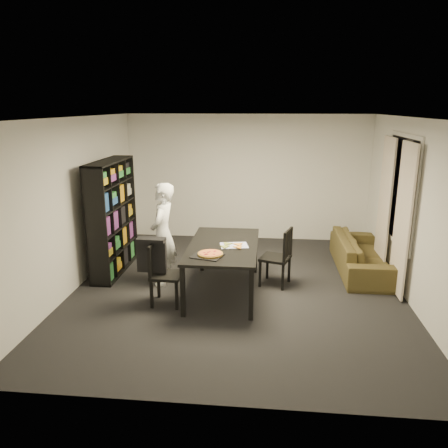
# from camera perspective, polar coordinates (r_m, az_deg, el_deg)

# --- Properties ---
(room) EXTENTS (5.01, 5.51, 2.61)m
(room) POSITION_cam_1_polar(r_m,az_deg,el_deg) (6.47, 1.82, 2.15)
(room) COLOR black
(room) RESTS_ON ground
(window_pane) EXTENTS (0.02, 1.40, 1.60)m
(window_pane) POSITION_cam_1_polar(r_m,az_deg,el_deg) (7.29, 22.11, 4.14)
(window_pane) COLOR black
(window_pane) RESTS_ON room
(window_frame) EXTENTS (0.03, 1.52, 1.72)m
(window_frame) POSITION_cam_1_polar(r_m,az_deg,el_deg) (7.29, 22.07, 4.14)
(window_frame) COLOR white
(window_frame) RESTS_ON room
(curtain_left) EXTENTS (0.03, 0.70, 2.25)m
(curtain_left) POSITION_cam_1_polar(r_m,az_deg,el_deg) (6.86, 22.30, 0.46)
(curtain_left) COLOR beige
(curtain_left) RESTS_ON room
(curtain_right) EXTENTS (0.03, 0.70, 2.25)m
(curtain_right) POSITION_cam_1_polar(r_m,az_deg,el_deg) (7.83, 20.23, 2.40)
(curtain_right) COLOR beige
(curtain_right) RESTS_ON room
(bookshelf) EXTENTS (0.35, 1.50, 1.90)m
(bookshelf) POSITION_cam_1_polar(r_m,az_deg,el_deg) (7.57, -14.37, 0.90)
(bookshelf) COLOR black
(bookshelf) RESTS_ON room
(dining_table) EXTENTS (1.01, 1.83, 0.76)m
(dining_table) POSITION_cam_1_polar(r_m,az_deg,el_deg) (6.53, -0.09, -3.25)
(dining_table) COLOR black
(dining_table) RESTS_ON room
(chair_left) EXTENTS (0.43, 0.43, 0.90)m
(chair_left) POSITION_cam_1_polar(r_m,az_deg,el_deg) (6.29, -8.27, -5.89)
(chair_left) COLOR black
(chair_left) RESTS_ON room
(chair_right) EXTENTS (0.54, 0.54, 0.93)m
(chair_right) POSITION_cam_1_polar(r_m,az_deg,el_deg) (6.89, 7.43, -3.84)
(chair_right) COLOR black
(chair_right) RESTS_ON room
(draped_jacket) EXTENTS (0.42, 0.19, 0.50)m
(draped_jacket) POSITION_cam_1_polar(r_m,az_deg,el_deg) (6.24, -9.44, -3.83)
(draped_jacket) COLOR black
(draped_jacket) RESTS_ON chair_left
(person) EXTENTS (0.43, 0.62, 1.62)m
(person) POSITION_cam_1_polar(r_m,az_deg,el_deg) (6.91, -7.99, -1.33)
(person) COLOR white
(person) RESTS_ON room
(baking_tray) EXTENTS (0.47, 0.42, 0.01)m
(baking_tray) POSITION_cam_1_polar(r_m,az_deg,el_deg) (6.01, -2.20, -4.19)
(baking_tray) COLOR black
(baking_tray) RESTS_ON dining_table
(pepperoni_pizza) EXTENTS (0.35, 0.35, 0.03)m
(pepperoni_pizza) POSITION_cam_1_polar(r_m,az_deg,el_deg) (6.03, -1.79, -3.91)
(pepperoni_pizza) COLOR olive
(pepperoni_pizza) RESTS_ON dining_table
(kitchen_towel) EXTENTS (0.45, 0.37, 0.01)m
(kitchen_towel) POSITION_cam_1_polar(r_m,az_deg,el_deg) (6.45, 1.32, -2.81)
(kitchen_towel) COLOR silver
(kitchen_towel) RESTS_ON dining_table
(pizza_slices) EXTENTS (0.43, 0.39, 0.01)m
(pizza_slices) POSITION_cam_1_polar(r_m,az_deg,el_deg) (6.42, 1.05, -2.81)
(pizza_slices) COLOR #B79639
(pizza_slices) RESTS_ON dining_table
(sofa) EXTENTS (0.79, 2.02, 0.59)m
(sofa) POSITION_cam_1_polar(r_m,az_deg,el_deg) (7.86, 17.51, -3.81)
(sofa) COLOR #46371C
(sofa) RESTS_ON room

